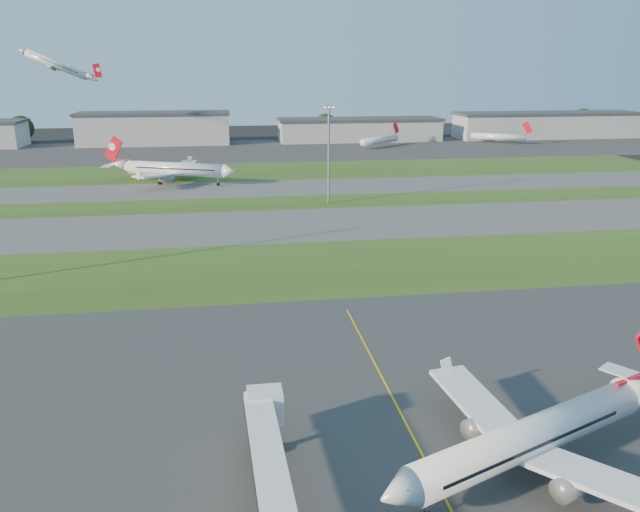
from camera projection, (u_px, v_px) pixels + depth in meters
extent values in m
plane|color=black|center=(355.00, 419.00, 65.19)|extent=(700.00, 700.00, 0.00)
cube|color=#333335|center=(355.00, 419.00, 65.19)|extent=(300.00, 70.00, 0.01)
cube|color=#2B4617|center=(298.00, 268.00, 114.40)|extent=(300.00, 34.00, 0.01)
cube|color=#515154|center=(281.00, 225.00, 145.63)|extent=(300.00, 32.00, 0.01)
cube|color=#2B4617|center=(273.00, 203.00, 169.29)|extent=(300.00, 18.00, 0.01)
cube|color=#515154|center=(267.00, 188.00, 190.11)|extent=(300.00, 26.00, 0.01)
cube|color=#2B4617|center=(261.00, 171.00, 221.34)|extent=(300.00, 40.00, 0.01)
cube|color=#333335|center=(253.00, 150.00, 278.12)|extent=(400.00, 80.00, 0.01)
cube|color=gold|center=(402.00, 415.00, 65.91)|extent=(0.25, 60.00, 0.02)
cube|color=white|center=(271.00, 479.00, 49.37)|extent=(3.44, 24.08, 2.60)
cube|color=black|center=(271.00, 479.00, 49.37)|extent=(3.59, 24.08, 0.80)
cube|color=white|center=(265.00, 405.00, 60.20)|extent=(3.40, 3.00, 3.00)
cylinder|color=gray|center=(267.00, 438.00, 59.10)|extent=(0.70, 0.70, 3.20)
cube|color=black|center=(267.00, 449.00, 59.46)|extent=(2.20, 1.20, 0.70)
cylinder|color=white|center=(530.00, 437.00, 55.35)|extent=(26.16, 13.41, 3.41)
cube|color=white|center=(607.00, 482.00, 50.04)|extent=(11.23, 13.21, 1.38)
cube|color=white|center=(478.00, 404.00, 61.80)|extent=(5.96, 13.89, 1.38)
cylinder|color=slate|center=(574.00, 485.00, 51.28)|extent=(4.27, 3.34, 2.06)
cylinder|color=slate|center=(482.00, 425.00, 59.81)|extent=(4.27, 3.34, 2.06)
cylinder|color=white|center=(175.00, 169.00, 196.42)|extent=(32.42, 17.01, 4.24)
cube|color=red|center=(113.00, 149.00, 199.83)|extent=(6.80, 3.19, 8.44)
cube|color=white|center=(184.00, 166.00, 205.11)|extent=(7.59, 17.30, 1.72)
cube|color=white|center=(158.00, 175.00, 188.58)|extent=(14.08, 16.36, 1.72)
cylinder|color=slate|center=(186.00, 172.00, 202.80)|extent=(5.31, 4.19, 2.56)
cylinder|color=slate|center=(167.00, 178.00, 190.81)|extent=(5.31, 4.19, 2.56)
cylinder|color=white|center=(56.00, 65.00, 258.49)|extent=(24.77, 4.38, 3.12)
cube|color=red|center=(95.00, 54.00, 260.28)|extent=(5.34, 0.56, 6.22)
cube|color=white|center=(55.00, 66.00, 252.61)|extent=(7.13, 12.86, 1.27)
cube|color=white|center=(61.00, 66.00, 264.93)|extent=(5.99, 12.80, 1.27)
cylinder|color=slate|center=(53.00, 68.00, 254.33)|extent=(3.54, 2.06, 1.89)
cylinder|color=slate|center=(58.00, 68.00, 263.26)|extent=(3.54, 2.06, 1.89)
cylinder|color=white|center=(380.00, 140.00, 287.83)|extent=(21.87, 19.29, 3.20)
cube|color=red|center=(396.00, 128.00, 295.84)|extent=(4.14, 3.58, 6.16)
cylinder|color=white|center=(498.00, 137.00, 302.11)|extent=(23.87, 16.25, 3.20)
cube|color=red|center=(527.00, 128.00, 295.92)|extent=(4.58, 2.95, 6.16)
cylinder|color=gray|center=(329.00, 157.00, 165.93)|extent=(0.60, 0.60, 25.00)
cube|color=gray|center=(329.00, 107.00, 162.20)|extent=(3.20, 0.50, 0.80)
cube|color=#FFF2CC|center=(329.00, 107.00, 162.20)|extent=(2.80, 0.70, 0.35)
cube|color=#A5A8AD|center=(155.00, 129.00, 298.02)|extent=(70.00, 22.00, 14.00)
cube|color=#383A3F|center=(154.00, 113.00, 295.82)|extent=(71.40, 23.00, 1.20)
cube|color=#A5A8AD|center=(359.00, 131.00, 312.97)|extent=(80.00, 22.00, 10.00)
cube|color=#383A3F|center=(360.00, 119.00, 311.35)|extent=(81.60, 23.00, 1.20)
cube|color=#A5A8AD|center=(546.00, 126.00, 327.05)|extent=(95.00, 22.00, 12.00)
cube|color=#383A3F|center=(547.00, 113.00, 325.14)|extent=(96.90, 23.00, 1.20)
cylinder|color=black|center=(22.00, 138.00, 304.27)|extent=(1.00, 1.00, 4.40)
sphere|color=black|center=(21.00, 128.00, 302.83)|extent=(12.10, 12.10, 12.10)
cylinder|color=black|center=(209.00, 137.00, 313.53)|extent=(1.00, 1.00, 3.60)
sphere|color=black|center=(208.00, 129.00, 312.36)|extent=(9.90, 9.90, 9.90)
cylinder|color=black|center=(325.00, 134.00, 324.90)|extent=(1.00, 1.00, 4.20)
sphere|color=black|center=(325.00, 125.00, 323.53)|extent=(11.55, 11.55, 11.55)
cylinder|color=black|center=(464.00, 133.00, 333.84)|extent=(1.00, 1.00, 3.80)
sphere|color=black|center=(465.00, 125.00, 332.60)|extent=(10.45, 10.45, 10.45)
cylinder|color=black|center=(581.00, 129.00, 347.57)|extent=(1.00, 1.00, 4.60)
sphere|color=black|center=(582.00, 120.00, 346.07)|extent=(12.65, 12.65, 12.65)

